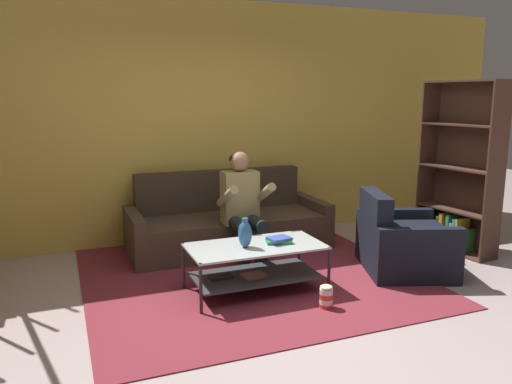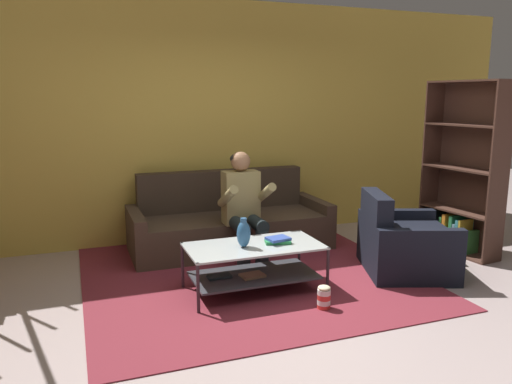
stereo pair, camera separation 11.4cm
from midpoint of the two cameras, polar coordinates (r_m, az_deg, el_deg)
The scene contains 11 objects.
ground at distance 4.32m, azimuth 5.75°, elevation -13.30°, with size 16.80×16.80×0.00m, color #B4A09D.
back_partition at distance 6.25m, azimuth -4.02°, elevation 7.99°, with size 8.40×0.12×2.90m, color gold.
couch at distance 5.87m, azimuth -2.54°, elevation -3.72°, with size 2.29×0.91×0.89m.
person_seated_center at distance 5.29m, azimuth -0.77°, elevation -1.38°, with size 0.50×0.58×1.19m.
coffee_table at distance 4.58m, azimuth 0.40°, elevation -7.86°, with size 1.22×0.63×0.44m.
area_rug at distance 5.19m, azimuth -0.73°, elevation -8.92°, with size 3.17×3.30×0.01m.
vase at distance 4.45m, azimuth -0.69°, elevation -4.78°, with size 0.12×0.12×0.27m.
book_stack at distance 4.60m, azimuth 3.23°, elevation -5.52°, with size 0.26×0.20×0.05m.
bookshelf at distance 6.17m, azimuth 22.82°, elevation 0.19°, with size 0.41×0.98×1.94m.
armchair at distance 5.31m, azimuth 17.11°, elevation -5.82°, with size 1.08×1.14×0.82m.
popcorn_tub at distance 4.33m, azimuth 8.53°, elevation -11.82°, with size 0.11×0.11×0.21m.
Camera 2 is at (-1.70, -3.55, 1.77)m, focal length 35.00 mm.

